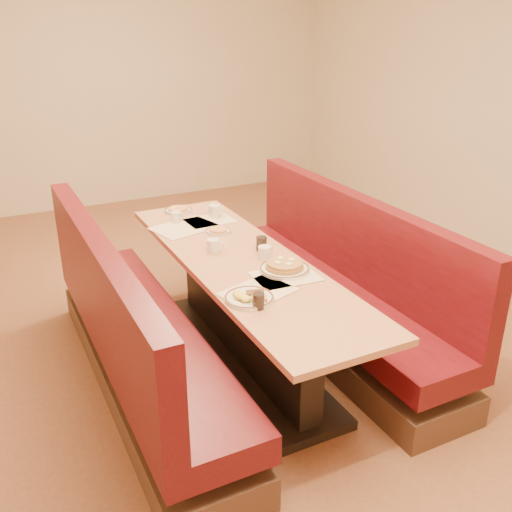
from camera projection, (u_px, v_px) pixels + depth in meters
name	position (u px, v px, depth m)	size (l,w,h in m)	color
ground	(243.00, 360.00, 3.91)	(8.00, 8.00, 0.00)	#9E6647
room_envelope	(240.00, 65.00, 3.16)	(6.04, 8.04, 2.82)	beige
diner_table	(243.00, 312.00, 3.77)	(0.70, 2.50, 0.75)	black
booth_left	(134.00, 340.00, 3.47)	(0.55, 2.50, 1.05)	#4C3326
booth_right	(335.00, 292.00, 4.07)	(0.55, 2.50, 1.05)	#4C3326
placemat_near_left	(258.00, 292.00, 3.20)	(0.39, 0.29, 0.00)	beige
placemat_near_right	(285.00, 276.00, 3.38)	(0.38, 0.28, 0.00)	beige
placemat_far_left	(185.00, 227.00, 4.17)	(0.44, 0.33, 0.00)	beige
placemat_far_right	(210.00, 220.00, 4.31)	(0.35, 0.26, 0.00)	beige
pancake_plate	(285.00, 267.00, 3.46)	(0.31, 0.31, 0.07)	silver
eggs_plate	(249.00, 297.00, 3.10)	(0.27, 0.27, 0.06)	silver
extra_plate_mid	(218.00, 231.00, 4.08)	(0.19, 0.19, 0.04)	silver
extra_plate_far	(178.00, 210.00, 4.50)	(0.22, 0.22, 0.04)	silver
coffee_mug_a	(265.00, 253.00, 3.61)	(0.12, 0.08, 0.09)	silver
coffee_mug_b	(214.00, 245.00, 3.73)	(0.11, 0.08, 0.09)	silver
coffee_mug_c	(215.00, 211.00, 4.38)	(0.13, 0.09, 0.10)	silver
coffee_mug_d	(176.00, 217.00, 4.27)	(0.11, 0.07, 0.08)	silver
soda_tumbler_near	(259.00, 301.00, 3.00)	(0.06, 0.06, 0.09)	black
soda_tumbler_mid	(261.00, 244.00, 3.75)	(0.07, 0.07, 0.10)	black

